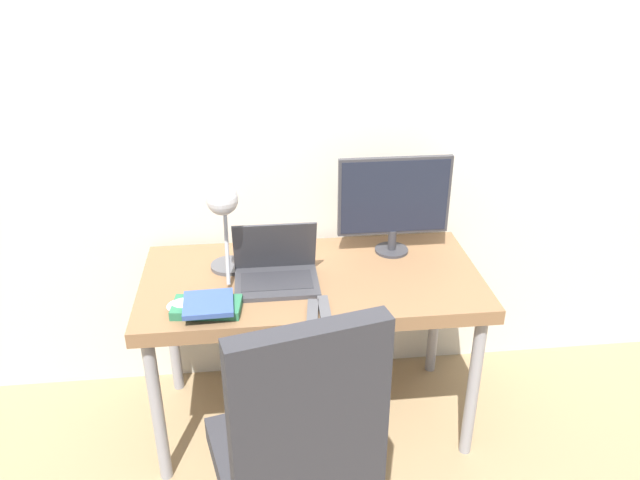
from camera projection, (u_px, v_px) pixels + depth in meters
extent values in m
plane|color=#937A56|center=(321.00, 473.00, 2.58)|extent=(12.00, 12.00, 0.00)
cube|color=beige|center=(301.00, 117.00, 2.66)|extent=(8.00, 0.05, 2.60)
cube|color=brown|center=(312.00, 282.00, 2.56)|extent=(1.39, 0.68, 0.06)
cylinder|color=gray|center=(157.00, 411.00, 2.42)|extent=(0.05, 0.05, 0.69)
cylinder|color=gray|center=(473.00, 387.00, 2.54)|extent=(0.05, 0.05, 0.69)
cylinder|color=gray|center=(172.00, 329.00, 2.92)|extent=(0.05, 0.05, 0.69)
cylinder|color=gray|center=(435.00, 312.00, 3.04)|extent=(0.05, 0.05, 0.69)
cube|color=#38383D|center=(277.00, 283.00, 2.48)|extent=(0.33, 0.25, 0.02)
cube|color=#2D2D33|center=(277.00, 281.00, 2.48)|extent=(0.28, 0.15, 0.00)
cube|color=#38383D|center=(275.00, 246.00, 2.50)|extent=(0.33, 0.09, 0.23)
cube|color=navy|center=(275.00, 246.00, 2.50)|extent=(0.30, 0.08, 0.20)
cylinder|color=#333338|center=(391.00, 250.00, 2.74)|extent=(0.15, 0.15, 0.01)
cylinder|color=#333338|center=(392.00, 240.00, 2.72)|extent=(0.04, 0.04, 0.09)
cube|color=#333338|center=(394.00, 196.00, 2.63)|extent=(0.48, 0.02, 0.34)
cube|color=black|center=(395.00, 197.00, 2.62)|extent=(0.46, 0.00, 0.32)
cylinder|color=#4C4C51|center=(230.00, 266.00, 2.61)|extent=(0.16, 0.16, 0.02)
cylinder|color=#99999E|center=(226.00, 234.00, 2.45)|extent=(0.02, 0.18, 0.37)
sphere|color=#B2B2B7|center=(222.00, 199.00, 2.30)|extent=(0.12, 0.12, 0.12)
sphere|color=black|center=(294.00, 480.00, 2.52)|extent=(0.05, 0.05, 0.05)
cube|color=#2D2D33|center=(290.00, 461.00, 2.05)|extent=(0.57, 0.58, 0.09)
cube|color=#2D2D33|center=(310.00, 421.00, 1.71)|extent=(0.45, 0.17, 0.61)
cube|color=#286B47|center=(207.00, 307.00, 2.31)|extent=(0.27, 0.16, 0.03)
cube|color=#334C8C|center=(208.00, 304.00, 2.28)|extent=(0.19, 0.18, 0.02)
cube|color=#4C4C51|center=(313.00, 314.00, 2.28)|extent=(0.06, 0.18, 0.02)
cube|color=#4C4C51|center=(324.00, 310.00, 2.31)|extent=(0.04, 0.17, 0.02)
ellipsoid|color=white|center=(186.00, 306.00, 2.31)|extent=(0.15, 0.10, 0.04)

